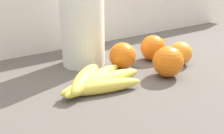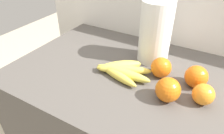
# 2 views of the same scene
# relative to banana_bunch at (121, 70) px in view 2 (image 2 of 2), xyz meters

# --- Properties ---
(wall_back) EXTENTS (1.84, 0.06, 1.30)m
(wall_back) POSITION_rel_banana_bunch_xyz_m (0.28, 0.38, -0.30)
(wall_back) COLOR silver
(wall_back) RESTS_ON ground
(banana_bunch) EXTENTS (0.22, 0.17, 0.04)m
(banana_bunch) POSITION_rel_banana_bunch_xyz_m (0.00, 0.00, 0.00)
(banana_bunch) COLOR #E8CE4C
(banana_bunch) RESTS_ON counter
(orange_center) EXTENTS (0.08, 0.08, 0.08)m
(orange_center) POSITION_rel_banana_bunch_xyz_m (0.19, -0.05, 0.02)
(orange_center) COLOR orange
(orange_center) RESTS_ON counter
(orange_far_right) EXTENTS (0.08, 0.08, 0.08)m
(orange_far_right) POSITION_rel_banana_bunch_xyz_m (0.13, 0.07, 0.02)
(orange_far_right) COLOR orange
(orange_far_right) RESTS_ON counter
(orange_right) EXTENTS (0.08, 0.08, 0.08)m
(orange_right) POSITION_rel_banana_bunch_xyz_m (0.26, 0.07, 0.02)
(orange_right) COLOR orange
(orange_right) RESTS_ON counter
(orange_back_left) EXTENTS (0.07, 0.07, 0.07)m
(orange_back_left) POSITION_rel_banana_bunch_xyz_m (0.30, -0.01, 0.02)
(orange_back_left) COLOR orange
(orange_back_left) RESTS_ON counter
(paper_towel_roll) EXTENTS (0.13, 0.13, 0.28)m
(paper_towel_roll) POSITION_rel_banana_bunch_xyz_m (0.06, 0.17, 0.11)
(paper_towel_roll) COLOR white
(paper_towel_roll) RESTS_ON counter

